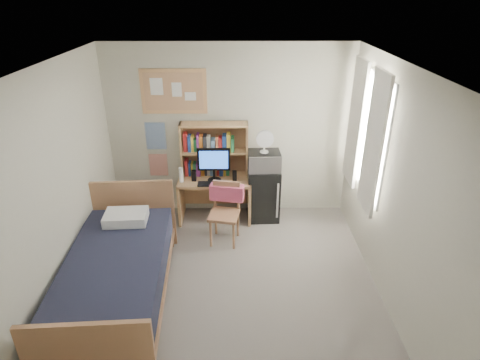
{
  "coord_description": "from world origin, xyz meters",
  "views": [
    {
      "loc": [
        0.12,
        -3.59,
        3.27
      ],
      "look_at": [
        0.16,
        1.2,
        0.95
      ],
      "focal_mm": 30.0,
      "sensor_mm": 36.0,
      "label": 1
    }
  ],
  "objects_px": {
    "desk": "(215,199)",
    "monitor": "(214,165)",
    "bulletin_board": "(174,91)",
    "speaker_right": "(235,176)",
    "desk_chair": "(224,214)",
    "speaker_left": "(194,176)",
    "desk_fan": "(264,142)",
    "mini_fridge": "(263,193)",
    "microwave": "(264,161)",
    "bed": "(117,279)"
  },
  "relations": [
    {
      "from": "speaker_right",
      "to": "bulletin_board",
      "type": "bearing_deg",
      "value": 158.29
    },
    {
      "from": "bed",
      "to": "speaker_left",
      "type": "distance_m",
      "value": 1.96
    },
    {
      "from": "bulletin_board",
      "to": "desk",
      "type": "height_order",
      "value": "bulletin_board"
    },
    {
      "from": "bulletin_board",
      "to": "monitor",
      "type": "relative_size",
      "value": 1.86
    },
    {
      "from": "monitor",
      "to": "desk_fan",
      "type": "relative_size",
      "value": 1.61
    },
    {
      "from": "desk_fan",
      "to": "mini_fridge",
      "type": "bearing_deg",
      "value": 90.0
    },
    {
      "from": "desk_chair",
      "to": "desk_fan",
      "type": "height_order",
      "value": "desk_fan"
    },
    {
      "from": "desk_chair",
      "to": "bed",
      "type": "height_order",
      "value": "desk_chair"
    },
    {
      "from": "desk_chair",
      "to": "microwave",
      "type": "distance_m",
      "value": 1.01
    },
    {
      "from": "mini_fridge",
      "to": "speaker_right",
      "type": "relative_size",
      "value": 5.34
    },
    {
      "from": "desk_chair",
      "to": "speaker_left",
      "type": "bearing_deg",
      "value": 138.8
    },
    {
      "from": "speaker_left",
      "to": "desk_fan",
      "type": "height_order",
      "value": "desk_fan"
    },
    {
      "from": "desk_chair",
      "to": "desk_fan",
      "type": "distance_m",
      "value": 1.19
    },
    {
      "from": "monitor",
      "to": "desk_fan",
      "type": "xyz_separation_m",
      "value": [
        0.73,
        0.08,
        0.32
      ]
    },
    {
      "from": "bed",
      "to": "desk_fan",
      "type": "bearing_deg",
      "value": 43.25
    },
    {
      "from": "monitor",
      "to": "microwave",
      "type": "relative_size",
      "value": 1.07
    },
    {
      "from": "microwave",
      "to": "desk_fan",
      "type": "height_order",
      "value": "desk_fan"
    },
    {
      "from": "bed",
      "to": "speaker_right",
      "type": "height_order",
      "value": "speaker_right"
    },
    {
      "from": "desk",
      "to": "desk_chair",
      "type": "relative_size",
      "value": 1.25
    },
    {
      "from": "microwave",
      "to": "speaker_right",
      "type": "bearing_deg",
      "value": -172.09
    },
    {
      "from": "bed",
      "to": "microwave",
      "type": "bearing_deg",
      "value": 43.25
    },
    {
      "from": "desk_chair",
      "to": "desk",
      "type": "bearing_deg",
      "value": 114.23
    },
    {
      "from": "speaker_right",
      "to": "desk_chair",
      "type": "bearing_deg",
      "value": -103.8
    },
    {
      "from": "desk_chair",
      "to": "mini_fridge",
      "type": "xyz_separation_m",
      "value": [
        0.57,
        0.67,
        -0.02
      ]
    },
    {
      "from": "mini_fridge",
      "to": "microwave",
      "type": "bearing_deg",
      "value": -90.0
    },
    {
      "from": "desk",
      "to": "desk_fan",
      "type": "relative_size",
      "value": 3.46
    },
    {
      "from": "speaker_left",
      "to": "desk",
      "type": "bearing_deg",
      "value": 11.31
    },
    {
      "from": "microwave",
      "to": "monitor",
      "type": "bearing_deg",
      "value": -176.37
    },
    {
      "from": "mini_fridge",
      "to": "speaker_right",
      "type": "xyz_separation_m",
      "value": [
        -0.43,
        -0.1,
        0.34
      ]
    },
    {
      "from": "monitor",
      "to": "bulletin_board",
      "type": "bearing_deg",
      "value": 148.58
    },
    {
      "from": "desk_chair",
      "to": "monitor",
      "type": "bearing_deg",
      "value": 115.64
    },
    {
      "from": "desk",
      "to": "monitor",
      "type": "distance_m",
      "value": 0.59
    },
    {
      "from": "desk",
      "to": "mini_fridge",
      "type": "bearing_deg",
      "value": 3.14
    },
    {
      "from": "speaker_right",
      "to": "microwave",
      "type": "bearing_deg",
      "value": 10.54
    },
    {
      "from": "mini_fridge",
      "to": "bed",
      "type": "xyz_separation_m",
      "value": [
        -1.74,
        -1.86,
        -0.11
      ]
    },
    {
      "from": "desk_fan",
      "to": "speaker_left",
      "type": "bearing_deg",
      "value": -178.18
    },
    {
      "from": "desk_chair",
      "to": "microwave",
      "type": "height_order",
      "value": "microwave"
    },
    {
      "from": "desk",
      "to": "speaker_left",
      "type": "height_order",
      "value": "speaker_left"
    },
    {
      "from": "speaker_right",
      "to": "bed",
      "type": "bearing_deg",
      "value": -126.61
    },
    {
      "from": "mini_fridge",
      "to": "monitor",
      "type": "relative_size",
      "value": 1.62
    },
    {
      "from": "bulletin_board",
      "to": "speaker_right",
      "type": "relative_size",
      "value": 6.12
    },
    {
      "from": "desk",
      "to": "monitor",
      "type": "height_order",
      "value": "monitor"
    },
    {
      "from": "desk_chair",
      "to": "desk_fan",
      "type": "xyz_separation_m",
      "value": [
        0.57,
        0.65,
        0.82
      ]
    },
    {
      "from": "desk_chair",
      "to": "microwave",
      "type": "relative_size",
      "value": 1.84
    },
    {
      "from": "speaker_right",
      "to": "desk_fan",
      "type": "relative_size",
      "value": 0.49
    },
    {
      "from": "desk_chair",
      "to": "speaker_right",
      "type": "height_order",
      "value": "desk_chair"
    },
    {
      "from": "bulletin_board",
      "to": "speaker_left",
      "type": "relative_size",
      "value": 5.86
    },
    {
      "from": "desk_chair",
      "to": "speaker_left",
      "type": "distance_m",
      "value": 0.8
    },
    {
      "from": "desk",
      "to": "monitor",
      "type": "bearing_deg",
      "value": -90.0
    },
    {
      "from": "monitor",
      "to": "microwave",
      "type": "distance_m",
      "value": 0.74
    }
  ]
}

